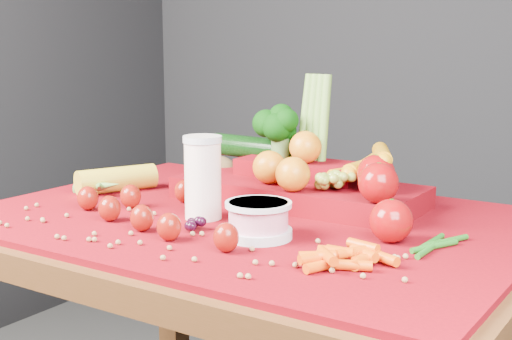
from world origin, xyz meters
The scene contains 12 objects.
table centered at (0.00, 0.00, 0.66)m, with size 1.10×0.80×0.75m.
red_cloth centered at (0.00, 0.00, 0.76)m, with size 1.05×0.75×0.01m, color #71030B.
milk_glass centered at (-0.07, -0.06, 0.85)m, with size 0.07×0.07×0.16m.
yogurt_bowl centered at (0.10, -0.12, 0.80)m, with size 0.12×0.12×0.06m.
strawberry_scatter centered at (-0.13, -0.15, 0.79)m, with size 0.44×0.28×0.05m.
dark_grape_cluster centered at (-0.04, -0.15, 0.78)m, with size 0.06×0.05×0.03m, color black, non-canonical shape.
soybean_scatter centered at (0.00, -0.20, 0.77)m, with size 0.84×0.24×0.01m, color #9E7244, non-canonical shape.
corn_ear centered at (-0.38, -0.01, 0.78)m, with size 0.24×0.26×0.06m.
potato centered at (-0.24, 0.22, 0.80)m, with size 0.10×0.07×0.07m, color brown.
baby_carrot_pile centered at (0.30, -0.18, 0.78)m, with size 0.17×0.17×0.03m, color #D54807, non-canonical shape.
green_bean_pile centered at (0.38, -0.01, 0.77)m, with size 0.14×0.12×0.01m, color #1A5F15, non-canonical shape.
produce_mound centered at (0.04, 0.16, 0.82)m, with size 0.60×0.36×0.27m.
Camera 1 is at (0.75, -1.12, 1.10)m, focal length 50.00 mm.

